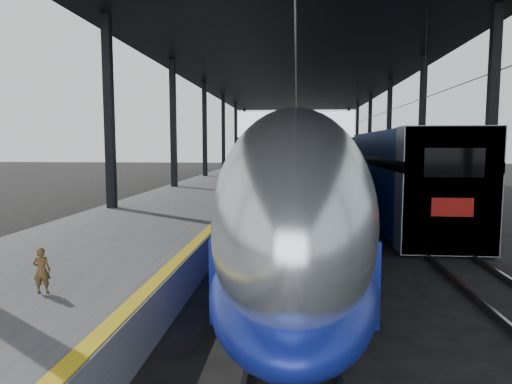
# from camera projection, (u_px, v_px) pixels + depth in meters

# --- Properties ---
(ground) EXTENTS (160.00, 160.00, 0.00)m
(ground) POSITION_uv_depth(u_px,v_px,m) (230.00, 264.00, 14.11)
(ground) COLOR black
(ground) RESTS_ON ground
(platform) EXTENTS (6.00, 80.00, 1.00)m
(platform) POSITION_uv_depth(u_px,v_px,m) (222.00, 187.00, 34.19)
(platform) COLOR #4C4C4F
(platform) RESTS_ON ground
(yellow_strip) EXTENTS (0.30, 80.00, 0.01)m
(yellow_strip) POSITION_uv_depth(u_px,v_px,m) (259.00, 181.00, 33.89)
(yellow_strip) COLOR yellow
(yellow_strip) RESTS_ON platform
(rails) EXTENTS (6.52, 80.00, 0.16)m
(rails) POSITION_uv_depth(u_px,v_px,m) (330.00, 194.00, 33.52)
(rails) COLOR slate
(rails) RESTS_ON ground
(canopy) EXTENTS (18.00, 75.00, 9.47)m
(canopy) POSITION_uv_depth(u_px,v_px,m) (295.00, 69.00, 32.82)
(canopy) COLOR black
(canopy) RESTS_ON ground
(tgv_train) EXTENTS (3.17, 65.20, 4.55)m
(tgv_train) POSITION_uv_depth(u_px,v_px,m) (296.00, 164.00, 36.51)
(tgv_train) COLOR #B6B8BD
(tgv_train) RESTS_ON ground
(second_train) EXTENTS (3.11, 56.05, 4.29)m
(second_train) POSITION_uv_depth(u_px,v_px,m) (351.00, 161.00, 41.55)
(second_train) COLOR navy
(second_train) RESTS_ON ground
(child) EXTENTS (0.34, 0.26, 0.84)m
(child) POSITION_uv_depth(u_px,v_px,m) (42.00, 270.00, 8.21)
(child) COLOR #4B3419
(child) RESTS_ON platform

